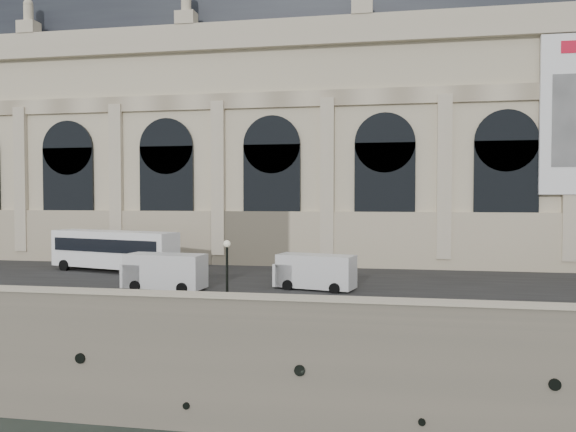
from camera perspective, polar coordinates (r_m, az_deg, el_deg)
name	(u,v)px	position (r m, az deg, el deg)	size (l,w,h in m)	color
quay	(331,280)	(63.57, 4.36, -6.45)	(160.00, 70.00, 6.00)	#7A6E5D
street	(303,280)	(42.51, 1.48, -6.53)	(160.00, 24.00, 0.06)	#2D2D2D
parapet	(263,307)	(29.43, -2.51, -9.21)	(160.00, 1.40, 1.21)	#7A6E5D
museum	(271,127)	(60.16, -1.75, 9.05)	(69.00, 18.70, 29.10)	beige
bus_left	(114,249)	(49.02, -17.27, -3.25)	(11.92, 5.30, 3.45)	white
van_b	(311,272)	(38.25, 2.40, -5.68)	(5.71, 3.20, 2.40)	silver
van_c	(161,272)	(39.01, -12.77, -5.53)	(5.69, 2.68, 2.46)	silver
lamp_right	(227,275)	(31.72, -6.21, -5.99)	(0.40, 0.40, 3.90)	black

